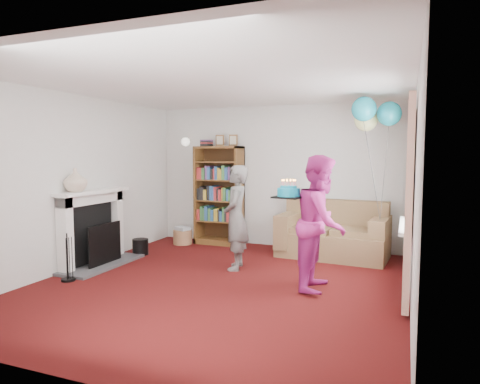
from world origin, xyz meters
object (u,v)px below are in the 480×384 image
at_px(bookcase, 220,196).
at_px(birthday_cake, 289,192).
at_px(person_striped, 236,217).
at_px(person_magenta, 321,222).
at_px(sofa, 334,235).

distance_m(bookcase, birthday_cake, 2.84).
bearing_deg(person_striped, birthday_cake, 42.98).
bearing_deg(person_magenta, bookcase, 48.36).
relative_size(bookcase, person_striped, 1.34).
bearing_deg(birthday_cake, sofa, 82.27).
bearing_deg(person_magenta, sofa, 3.88).
height_order(person_striped, birthday_cake, person_striped).
xyz_separation_m(sofa, birthday_cake, (-0.26, -1.89, 0.85)).
relative_size(bookcase, birthday_cake, 6.11).
distance_m(bookcase, person_striped, 1.80).
height_order(bookcase, person_striped, bookcase).
distance_m(person_striped, person_magenta, 1.38).
xyz_separation_m(person_striped, birthday_cake, (0.92, -0.59, 0.44)).
distance_m(sofa, person_magenta, 1.83).
height_order(bookcase, sofa, bookcase).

